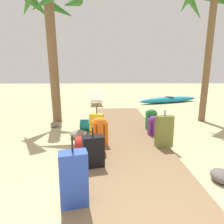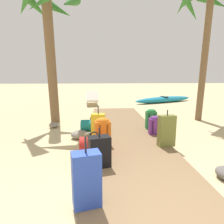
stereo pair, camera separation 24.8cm
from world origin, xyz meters
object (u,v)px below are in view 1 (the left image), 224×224
at_px(suitcase_blue, 74,179).
at_px(backpack_green, 151,119).
at_px(palm_tree_near_left, 51,23).
at_px(duffel_bag_teal, 93,126).
at_px(duffel_bag_red, 90,145).
at_px(lounge_chair, 96,99).
at_px(suitcase_black, 93,151).
at_px(suitcase_yellow, 97,126).
at_px(suitcase_olive, 164,131).
at_px(kayak, 169,100).
at_px(backpack_orange, 100,131).
at_px(palm_tree_far_right, 211,6).
at_px(backpack_purple, 154,125).

xyz_separation_m(suitcase_blue, backpack_green, (1.63, 3.29, -0.03)).
xyz_separation_m(backpack_green, palm_tree_near_left, (-2.96, 1.10, 2.79)).
xyz_separation_m(suitcase_blue, duffel_bag_teal, (-0.01, 3.07, -0.17)).
height_order(duffel_bag_teal, duffel_bag_red, duffel_bag_red).
xyz_separation_m(duffel_bag_red, palm_tree_near_left, (-1.38, 2.87, 2.91)).
relative_size(suitcase_blue, lounge_chair, 0.54).
height_order(suitcase_blue, suitcase_black, suitcase_blue).
relative_size(suitcase_yellow, palm_tree_near_left, 0.19).
xyz_separation_m(suitcase_blue, duffel_bag_red, (0.06, 1.53, -0.16)).
distance_m(duffel_bag_teal, palm_tree_near_left, 3.47).
xyz_separation_m(suitcase_yellow, duffel_bag_red, (-0.08, -1.03, -0.12)).
height_order(duffel_bag_teal, palm_tree_near_left, palm_tree_near_left).
bearing_deg(suitcase_black, suitcase_olive, 31.31).
distance_m(suitcase_blue, kayak, 9.85).
bearing_deg(suitcase_blue, duffel_bag_teal, 90.19).
distance_m(suitcase_black, kayak, 8.86).
xyz_separation_m(backpack_orange, lounge_chair, (-0.45, 6.30, -0.08)).
bearing_deg(suitcase_black, suitcase_yellow, 90.81).
xyz_separation_m(suitcase_black, backpack_orange, (0.07, 1.04, 0.06)).
relative_size(suitcase_blue, kayak, 0.22).
xyz_separation_m(suitcase_yellow, palm_tree_far_right, (3.50, 1.91, 3.33)).
distance_m(backpack_purple, kayak, 6.69).
relative_size(suitcase_olive, lounge_chair, 0.50).
xyz_separation_m(suitcase_yellow, lounge_chair, (-0.36, 5.79, -0.05)).
bearing_deg(kayak, suitcase_black, -115.08).
bearing_deg(backpack_purple, palm_tree_near_left, 150.70).
bearing_deg(suitcase_blue, palm_tree_near_left, 106.78).
relative_size(duffel_bag_red, palm_tree_far_right, 0.12).
relative_size(backpack_purple, duffel_bag_teal, 0.73).
height_order(suitcase_blue, suitcase_olive, suitcase_blue).
bearing_deg(suitcase_blue, suitcase_olive, 49.68).
bearing_deg(duffel_bag_red, kayak, 62.83).
relative_size(palm_tree_near_left, palm_tree_far_right, 0.91).
distance_m(suitcase_blue, palm_tree_near_left, 5.36).
xyz_separation_m(palm_tree_far_right, lounge_chair, (-3.85, 3.88, -3.39)).
distance_m(suitcase_yellow, palm_tree_far_right, 5.19).
bearing_deg(suitcase_yellow, backpack_purple, 7.67).
bearing_deg(backpack_purple, duffel_bag_teal, 168.99).
bearing_deg(backpack_green, lounge_chair, 110.23).
bearing_deg(duffel_bag_red, backpack_green, 48.18).
xyz_separation_m(suitcase_olive, palm_tree_far_right, (2.02, 2.58, 3.29)).
distance_m(backpack_purple, suitcase_yellow, 1.48).
height_order(palm_tree_near_left, lounge_chair, palm_tree_near_left).
bearing_deg(backpack_purple, kayak, 69.79).
distance_m(duffel_bag_red, lounge_chair, 6.82).
height_order(backpack_purple, suitcase_yellow, suitcase_yellow).
bearing_deg(palm_tree_far_right, backpack_green, -149.49).
height_order(backpack_orange, palm_tree_far_right, palm_tree_far_right).
height_order(suitcase_blue, backpack_green, suitcase_blue).
xyz_separation_m(backpack_purple, backpack_orange, (-1.37, -0.71, 0.07)).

